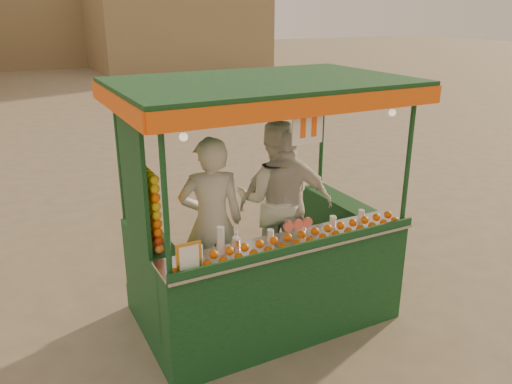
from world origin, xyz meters
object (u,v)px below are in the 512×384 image
vendor_middle (275,199)px  vendor_right (286,204)px  juice_cart (261,250)px  vendor_left (212,223)px

vendor_middle → vendor_right: 0.16m
juice_cart → vendor_middle: 0.67m
juice_cart → vendor_right: (0.46, 0.27, 0.34)m
vendor_middle → vendor_right: (0.07, -0.14, -0.03)m
juice_cart → vendor_right: bearing=30.1°
vendor_middle → vendor_right: bearing=145.1°
vendor_right → vendor_left: bearing=32.4°
vendor_right → juice_cart: bearing=54.8°
juice_cart → vendor_left: size_ratio=1.60×
vendor_left → vendor_middle: vendor_middle is taller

